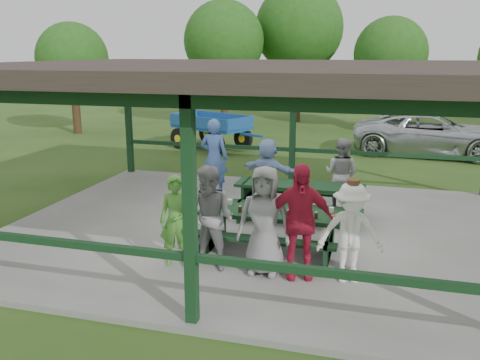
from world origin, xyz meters
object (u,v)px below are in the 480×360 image
(contestant_green, at_px, (176,221))
(contestant_grey_left, at_px, (211,218))
(spectator_grey, at_px, (341,174))
(contestant_red, at_px, (299,221))
(contestant_white_fedora, at_px, (350,233))
(picnic_table_far, at_px, (300,197))
(spectator_lblue, at_px, (268,172))
(picnic_table_near, at_px, (270,227))
(pickup_truck, at_px, (432,134))
(contestant_grey_mid, at_px, (264,221))
(spectator_blue, at_px, (214,157))
(farm_trailer, at_px, (211,131))

(contestant_green, bearing_deg, contestant_grey_left, -12.67)
(spectator_grey, bearing_deg, contestant_red, 104.77)
(contestant_white_fedora, bearing_deg, contestant_red, 170.88)
(contestant_green, bearing_deg, picnic_table_far, 48.56)
(spectator_grey, bearing_deg, picnic_table_far, 69.90)
(picnic_table_far, xyz_separation_m, spectator_lblue, (-0.86, 0.78, 0.30))
(contestant_red, distance_m, contestant_white_fedora, 0.79)
(picnic_table_near, relative_size, picnic_table_far, 0.91)
(spectator_lblue, bearing_deg, contestant_white_fedora, 139.22)
(pickup_truck, bearing_deg, contestant_red, 170.29)
(picnic_table_far, relative_size, contestant_grey_mid, 1.53)
(contestant_red, distance_m, pickup_truck, 11.74)
(contestant_grey_mid, xyz_separation_m, contestant_red, (0.55, 0.01, 0.04))
(contestant_white_fedora, bearing_deg, pickup_truck, 67.35)
(picnic_table_far, relative_size, contestant_red, 1.47)
(contestant_white_fedora, xyz_separation_m, spectator_grey, (-0.43, 3.75, 0.02))
(picnic_table_far, relative_size, contestant_white_fedora, 1.66)
(contestant_green, height_order, contestant_white_fedora, contestant_white_fedora)
(contestant_green, bearing_deg, spectator_lblue, 65.87)
(picnic_table_far, bearing_deg, spectator_blue, 151.48)
(spectator_lblue, bearing_deg, spectator_grey, -155.69)
(contestant_grey_left, distance_m, contestant_grey_mid, 0.87)
(picnic_table_near, relative_size, spectator_lblue, 1.57)
(contestant_grey_left, bearing_deg, picnic_table_near, 63.49)
(contestant_red, xyz_separation_m, contestant_white_fedora, (0.78, 0.04, -0.13))
(picnic_table_far, height_order, farm_trailer, farm_trailer)
(spectator_lblue, bearing_deg, picnic_table_near, 122.41)
(picnic_table_far, height_order, spectator_grey, spectator_grey)
(spectator_grey, relative_size, pickup_truck, 0.30)
(picnic_table_far, bearing_deg, contestant_grey_mid, -92.33)
(contestant_green, relative_size, contestant_white_fedora, 0.94)
(contestant_green, distance_m, contestant_white_fedora, 2.79)
(contestant_green, xyz_separation_m, contestant_red, (2.00, 0.08, 0.15))
(picnic_table_far, relative_size, pickup_truck, 0.51)
(contestant_green, relative_size, farm_trailer, 0.39)
(contestant_green, bearing_deg, picnic_table_near, 21.52)
(spectator_lblue, bearing_deg, pickup_truck, -99.02)
(spectator_grey, distance_m, pickup_truck, 8.01)
(picnic_table_far, xyz_separation_m, contestant_grey_mid, (-0.12, -2.87, 0.40))
(contestant_grey_mid, distance_m, spectator_grey, 3.90)
(contestant_red, xyz_separation_m, spectator_grey, (0.35, 3.79, -0.11))
(contestant_white_fedora, distance_m, farm_trailer, 11.88)
(picnic_table_far, bearing_deg, picnic_table_near, -96.13)
(contestant_grey_mid, relative_size, pickup_truck, 0.33)
(contestant_green, height_order, spectator_blue, spectator_blue)
(picnic_table_near, relative_size, pickup_truck, 0.46)
(farm_trailer, bearing_deg, picnic_table_near, -41.04)
(picnic_table_near, height_order, contestant_white_fedora, contestant_white_fedora)
(contestant_green, relative_size, contestant_grey_mid, 0.87)
(contestant_red, bearing_deg, farm_trailer, 100.30)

